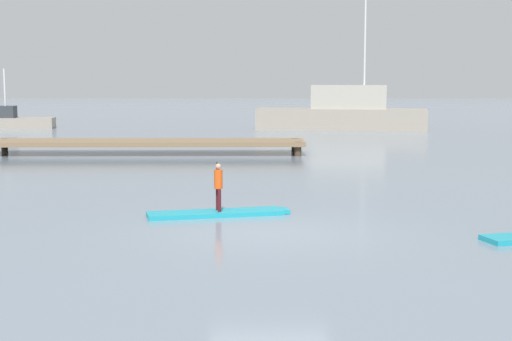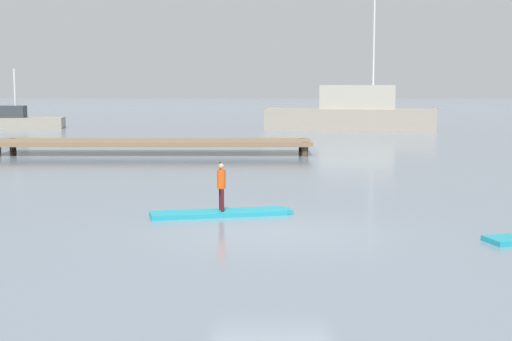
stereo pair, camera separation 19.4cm
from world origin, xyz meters
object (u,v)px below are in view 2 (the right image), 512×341
fishing_boat_green_midground (13,120)px  paddler_child_solo (218,184)px  paddleboard_near (218,213)px  fishing_boat_white_large (349,113)px

fishing_boat_green_midground → paddler_child_solo: bearing=-65.0°
fishing_boat_green_midground → paddleboard_near: bearing=-65.0°
paddleboard_near → paddler_child_solo: bearing=93.4°
paddler_child_solo → fishing_boat_green_midground: fishing_boat_green_midground is taller
fishing_boat_white_large → paddler_child_solo: bearing=-102.8°
paddler_child_solo → fishing_boat_green_midground: (-14.66, 31.48, -0.19)m
paddleboard_near → paddler_child_solo: (-0.00, 0.01, 0.65)m
paddleboard_near → fishing_boat_white_large: size_ratio=0.30×
paddleboard_near → fishing_boat_white_large: bearing=77.2°
paddleboard_near → paddler_child_solo: 0.65m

